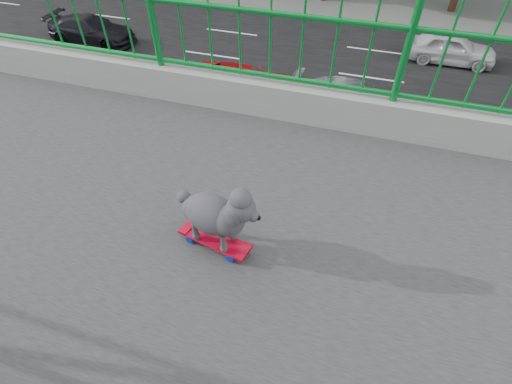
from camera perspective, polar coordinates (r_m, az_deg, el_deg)
The scene contains 11 objects.
road at distance 16.96m, azimuth 15.67°, elevation 11.32°, with size 18.00×90.00×0.02m, color black.
footbridge at distance 3.97m, azimuth 10.50°, elevation -25.45°, with size 3.00×24.00×7.00m.
railing at distance 2.23m, azimuth 17.14°, elevation -7.31°, with size 3.00×24.00×1.42m.
skateboard at distance 2.38m, azimuth -6.06°, elevation -7.04°, with size 0.22×0.47×0.06m.
poodle at distance 2.17m, azimuth -5.93°, elevation -3.14°, with size 0.29×0.53×0.45m.
car_0 at distance 11.10m, azimuth 18.70°, elevation -5.51°, with size 1.86×4.62×1.58m, color silver.
car_2 at distance 16.78m, azimuth -1.71°, elevation 15.44°, with size 2.36×5.11×1.42m, color #BF0711.
car_3 at distance 23.76m, azimuth -23.12°, elevation 21.18°, with size 1.90×4.67×1.35m, color black.
car_4 at distance 22.13m, azimuth 26.79°, elevation 18.50°, with size 1.70×4.23×1.44m, color silver.
car_6 at distance 14.19m, azimuth 32.27°, elevation 1.56°, with size 2.48×5.37×1.49m, color #BF0711.
car_7 at distance 16.07m, azimuth 14.31°, elevation 12.73°, with size 2.08×5.11×1.48m, color #A5A5AA.
Camera 1 is at (1.44, -0.24, 8.90)m, focal length 27.09 mm.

